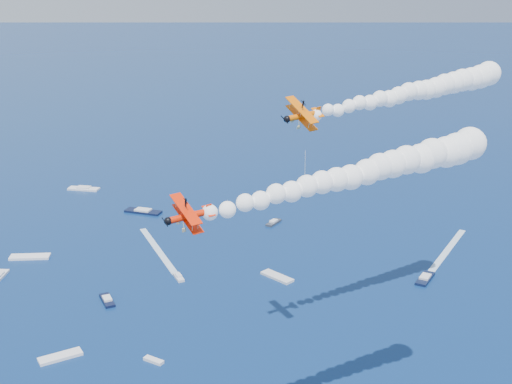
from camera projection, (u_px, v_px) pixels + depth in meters
biplane_lead at (303, 116)px, 131.83m from camera, size 8.70×10.99×9.34m
biplane_trail at (189, 216)px, 92.82m from camera, size 7.77×9.23×7.00m
smoke_trail_lead at (408, 93)px, 143.77m from camera, size 52.46×8.68×9.44m
smoke_trail_trail at (352, 175)px, 103.72m from camera, size 52.70×13.35×9.44m
spectator_boats at (28, 256)px, 205.67m from camera, size 224.71×179.59×0.70m
boat_wakes at (23, 243)px, 216.17m from camera, size 254.94×149.82×0.04m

